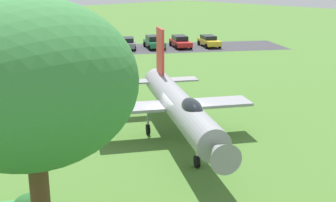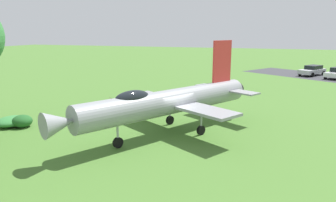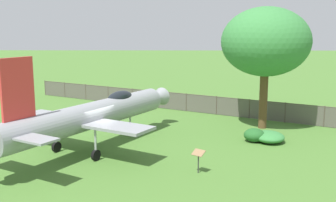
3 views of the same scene
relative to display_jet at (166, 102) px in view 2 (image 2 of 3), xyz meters
The scene contains 6 objects.
ground_plane 2.11m from the display_jet, 30.14° to the right, with size 200.00×200.00×0.00m, color #47722D.
display_jet is the anchor object (origin of this frame).
shrub_near_fence 9.85m from the display_jet, 100.05° to the left, with size 1.28×1.30×0.83m.
shrub_by_tree 10.75m from the display_jet, 99.19° to the left, with size 2.15×1.85×0.64m.
info_plaque 7.06m from the display_jet, 56.20° to the left, with size 0.68×0.72×1.14m.
parked_car_silver 33.45m from the display_jet, 19.33° to the right, with size 4.85×4.06×1.44m.
Camera 2 is at (-17.70, -6.03, 6.30)m, focal length 33.47 mm.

